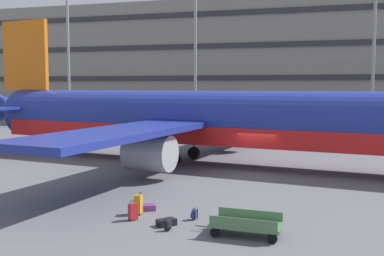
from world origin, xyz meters
The scene contains 14 objects.
ground_plane centered at (0.00, 0.00, 0.00)m, with size 600.00×600.00×0.00m, color #5B5B60.
terminal_structure centered at (0.00, 43.27, 8.89)m, with size 177.22×19.10×17.78m.
airliner centered at (-4.65, 2.00, 3.06)m, with size 40.21×32.61×11.01m.
light_mast_left centered at (-29.45, 26.49, 11.17)m, with size 1.80×0.50×19.04m.
light_mast_center_left centered at (-11.55, 26.49, 11.79)m, with size 1.80×0.50×20.24m.
light_mast_center_right centered at (9.35, 26.49, 12.90)m, with size 1.80×0.50×22.40m.
suitcase_red centered at (-3.37, -12.41, 0.37)m, with size 0.38×0.42×0.80m.
suitcase_navy centered at (-3.36, -10.80, 0.13)m, with size 0.84×0.72×0.26m.
suitcase_small centered at (-1.81, -12.73, 0.13)m, with size 0.81×0.85×0.27m.
suitcase_upright centered at (-3.49, -11.54, 0.45)m, with size 0.30×0.38×0.96m.
backpack_large centered at (-1.53, -13.35, 0.22)m, with size 0.38×0.39×0.50m.
backpack_purple centered at (-0.98, -11.66, 0.24)m, with size 0.32×0.41×0.54m.
backpack_teal centered at (0.25, -11.80, 0.23)m, with size 0.34×0.37×0.54m.
baggage_cart centered at (1.42, -13.08, 0.43)m, with size 3.33×1.44×0.82m.
Camera 1 is at (4.04, -29.50, 5.48)m, focal length 43.04 mm.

